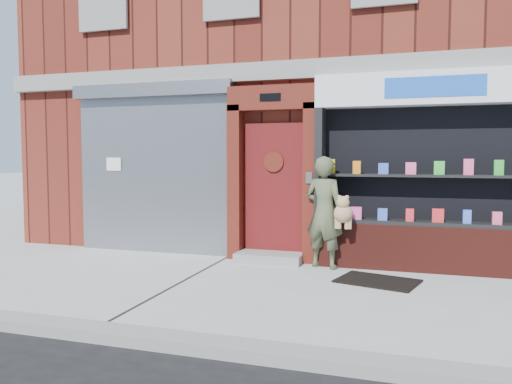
% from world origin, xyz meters
% --- Properties ---
extents(ground, '(80.00, 80.00, 0.00)m').
position_xyz_m(ground, '(0.00, 0.00, 0.00)').
color(ground, '#9E9E99').
rests_on(ground, ground).
extents(curb, '(60.00, 0.30, 0.12)m').
position_xyz_m(curb, '(0.00, -2.15, 0.06)').
color(curb, gray).
rests_on(curb, ground).
extents(building, '(12.00, 8.16, 8.00)m').
position_xyz_m(building, '(-0.00, 5.99, 4.00)').
color(building, '#5C1D15').
rests_on(building, ground).
extents(shutter_bay, '(3.10, 0.30, 3.04)m').
position_xyz_m(shutter_bay, '(-3.00, 1.93, 1.72)').
color(shutter_bay, gray).
rests_on(shutter_bay, ground).
extents(red_door_bay, '(1.52, 0.58, 2.90)m').
position_xyz_m(red_door_bay, '(-0.75, 1.86, 1.46)').
color(red_door_bay, '#4D150D').
rests_on(red_door_bay, ground).
extents(pharmacy_bay, '(3.50, 0.41, 3.00)m').
position_xyz_m(pharmacy_bay, '(1.75, 1.81, 1.37)').
color(pharmacy_bay, '#511913').
rests_on(pharmacy_bay, ground).
extents(woman, '(0.83, 0.63, 1.74)m').
position_xyz_m(woman, '(0.20, 1.54, 0.88)').
color(woman, '#4F583A').
rests_on(woman, ground).
extents(doormat, '(1.22, 0.99, 0.03)m').
position_xyz_m(doormat, '(1.04, 0.87, 0.01)').
color(doormat, black).
rests_on(doormat, ground).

